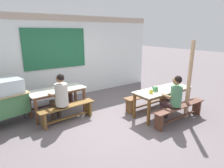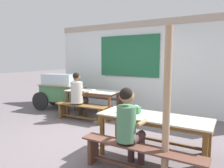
{
  "view_description": "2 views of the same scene",
  "coord_description": "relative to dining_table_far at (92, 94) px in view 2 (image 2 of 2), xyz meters",
  "views": [
    {
      "loc": [
        -2.64,
        -3.77,
        2.29
      ],
      "look_at": [
        0.28,
        0.51,
        0.85
      ],
      "focal_mm": 30.41,
      "sensor_mm": 36.0,
      "label": 1
    },
    {
      "loc": [
        2.54,
        -3.62,
        1.68
      ],
      "look_at": [
        0.03,
        0.53,
        1.08
      ],
      "focal_mm": 33.91,
      "sensor_mm": 36.0,
      "label": 2
    }
  ],
  "objects": [
    {
      "name": "condiment_jar",
      "position": [
        1.91,
        -1.7,
        0.14
      ],
      "size": [
        0.1,
        0.1,
        0.11
      ],
      "color": "yellow",
      "rests_on": "dining_table_near"
    },
    {
      "name": "person_near_front",
      "position": [
        2.26,
        -2.15,
        0.06
      ],
      "size": [
        0.4,
        0.53,
        1.26
      ],
      "color": "#493133",
      "rests_on": "ground_plane"
    },
    {
      "name": "tissue_box",
      "position": [
        2.14,
        -1.63,
        0.14
      ],
      "size": [
        0.12,
        0.1,
        0.14
      ],
      "color": "#3D8653",
      "rests_on": "dining_table_near"
    },
    {
      "name": "backdrop_wall",
      "position": [
        1.04,
        1.41,
        0.82
      ],
      "size": [
        6.72,
        0.23,
        2.83
      ],
      "color": "white",
      "rests_on": "ground_plane"
    },
    {
      "name": "bench_near_front",
      "position": [
        2.46,
        -2.22,
        -0.36
      ],
      "size": [
        1.83,
        0.29,
        0.44
      ],
      "color": "brown",
      "rests_on": "ground_plane"
    },
    {
      "name": "dining_table_far",
      "position": [
        0.0,
        0.0,
        0.0
      ],
      "size": [
        1.59,
        0.77,
        0.74
      ],
      "color": "silver",
      "rests_on": "ground_plane"
    },
    {
      "name": "bench_near_back",
      "position": [
        2.44,
        -1.07,
        -0.37
      ],
      "size": [
        1.7,
        0.34,
        0.44
      ],
      "color": "brown",
      "rests_on": "ground_plane"
    },
    {
      "name": "bench_far_front",
      "position": [
        0.05,
        -0.57,
        -0.36
      ],
      "size": [
        1.52,
        0.42,
        0.44
      ],
      "color": "brown",
      "rests_on": "ground_plane"
    },
    {
      "name": "dining_table_near",
      "position": [
        2.45,
        -1.65,
        0.01
      ],
      "size": [
        1.81,
        0.68,
        0.74
      ],
      "color": "#B7B5A0",
      "rests_on": "ground_plane"
    },
    {
      "name": "person_left_back_turned",
      "position": [
        -0.09,
        -0.51,
        0.07
      ],
      "size": [
        0.48,
        0.59,
        1.3
      ],
      "color": "#443528",
      "rests_on": "ground_plane"
    },
    {
      "name": "bench_far_back",
      "position": [
        -0.05,
        0.57,
        -0.37
      ],
      "size": [
        1.57,
        0.41,
        0.44
      ],
      "color": "brown",
      "rests_on": "ground_plane"
    },
    {
      "name": "wooden_support_post",
      "position": [
        2.81,
        -2.17,
        0.38
      ],
      "size": [
        0.1,
        0.1,
        2.08
      ],
      "primitive_type": "cylinder",
      "color": "tan",
      "rests_on": "ground_plane"
    },
    {
      "name": "soup_bowl",
      "position": [
        0.09,
        -0.06,
        0.1
      ],
      "size": [
        0.14,
        0.14,
        0.04
      ],
      "primitive_type": "cylinder",
      "color": "silver",
      "rests_on": "dining_table_far"
    },
    {
      "name": "ground_plane",
      "position": [
        1.06,
        -1.23,
        -0.66
      ],
      "size": [
        40.0,
        40.0,
        0.0
      ],
      "primitive_type": "plane",
      "color": "slate"
    },
    {
      "name": "food_cart",
      "position": [
        -1.4,
        0.12,
        0.03
      ],
      "size": [
        1.71,
        1.06,
        1.16
      ],
      "color": "#44794A",
      "rests_on": "ground_plane"
    }
  ]
}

